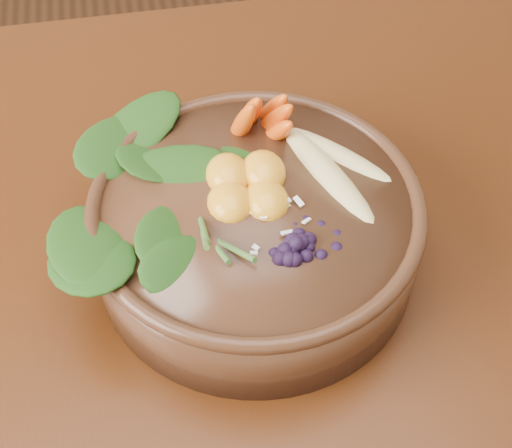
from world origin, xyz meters
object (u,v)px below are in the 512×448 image
(banana_halves, at_px, (334,151))
(kale_heap, at_px, (174,162))
(carrot_cluster, at_px, (259,94))
(mandarin_cluster, at_px, (247,175))
(blueberry_pile, at_px, (300,232))
(stoneware_bowl, at_px, (256,231))
(dining_table, at_px, (213,352))

(banana_halves, bearing_deg, kale_heap, 156.45)
(banana_halves, bearing_deg, carrot_cluster, 113.06)
(banana_halves, height_order, mandarin_cluster, mandarin_cluster)
(kale_heap, distance_m, mandarin_cluster, 0.06)
(banana_halves, height_order, blueberry_pile, blueberry_pile)
(mandarin_cluster, bearing_deg, carrot_cluster, 71.54)
(stoneware_bowl, bearing_deg, dining_table, -144.07)
(stoneware_bowl, xyz_separation_m, mandarin_cluster, (-0.00, 0.02, 0.05))
(carrot_cluster, relative_size, mandarin_cluster, 0.87)
(carrot_cluster, bearing_deg, blueberry_pile, -109.55)
(kale_heap, xyz_separation_m, carrot_cluster, (0.08, 0.05, 0.02))
(dining_table, xyz_separation_m, kale_heap, (-0.01, 0.07, 0.19))
(kale_heap, bearing_deg, blueberry_pile, -46.85)
(stoneware_bowl, bearing_deg, carrot_cluster, 77.66)
(dining_table, height_order, blueberry_pile, blueberry_pile)
(stoneware_bowl, height_order, banana_halves, banana_halves)
(carrot_cluster, distance_m, mandarin_cluster, 0.08)
(stoneware_bowl, relative_size, banana_halves, 1.80)
(dining_table, height_order, mandarin_cluster, mandarin_cluster)
(carrot_cluster, height_order, blueberry_pile, carrot_cluster)
(kale_heap, bearing_deg, stoneware_bowl, -31.78)
(kale_heap, bearing_deg, mandarin_cluster, -20.44)
(carrot_cluster, relative_size, blueberry_pile, 0.60)
(dining_table, relative_size, kale_heap, 8.61)
(stoneware_bowl, xyz_separation_m, kale_heap, (-0.06, 0.04, 0.06))
(stoneware_bowl, bearing_deg, banana_halves, 24.09)
(kale_heap, height_order, banana_halves, kale_heap)
(dining_table, relative_size, stoneware_bowl, 5.64)
(carrot_cluster, bearing_deg, kale_heap, -169.49)
(dining_table, distance_m, mandarin_cluster, 0.20)
(kale_heap, bearing_deg, carrot_cluster, 31.86)
(stoneware_bowl, distance_m, mandarin_cluster, 0.06)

